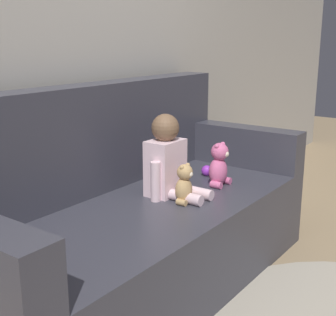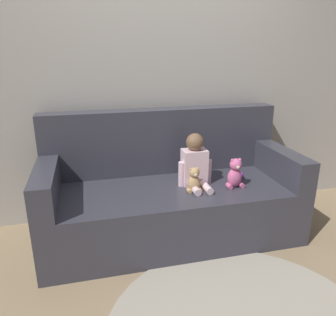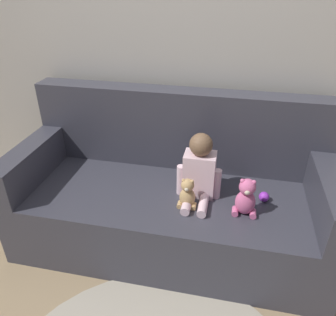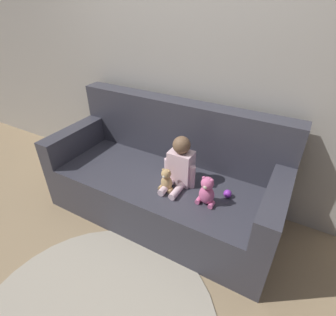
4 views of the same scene
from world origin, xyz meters
name	(u,v)px [view 4 (image 4 of 4)]	position (x,y,z in m)	size (l,w,h in m)	color
ground_plane	(162,212)	(0.00, 0.00, 0.00)	(12.00, 12.00, 0.00)	#9E8460
wall_back	(191,67)	(0.00, 0.53, 1.30)	(8.00, 0.05, 2.60)	#ADA89E
couch	(165,181)	(0.00, 0.07, 0.35)	(2.11, 0.89, 1.05)	#383842
person_baby	(180,165)	(0.20, -0.02, 0.65)	(0.29, 0.33, 0.43)	silver
teddy_bear_brown	(166,180)	(0.14, -0.16, 0.56)	(0.12, 0.09, 0.20)	tan
plush_toy_side	(207,191)	(0.49, -0.15, 0.58)	(0.15, 0.11, 0.25)	#DB6699
toy_ball	(228,193)	(0.62, 0.00, 0.50)	(0.07, 0.07, 0.07)	purple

